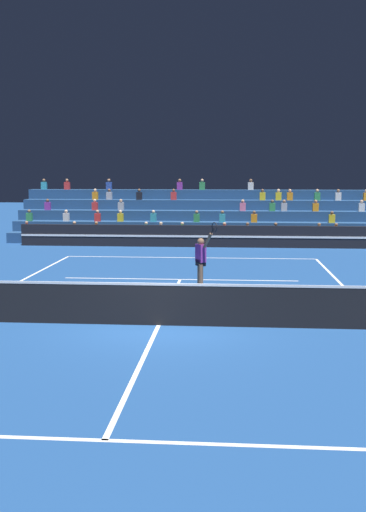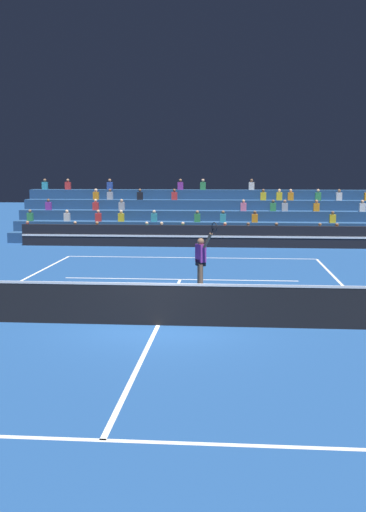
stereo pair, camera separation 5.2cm
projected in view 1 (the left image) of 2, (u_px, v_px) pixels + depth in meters
ground_plane at (159, 325)px, 14.74m from camera, size 120.00×120.00×0.00m
court_lines at (159, 325)px, 14.74m from camera, size 11.10×23.90×0.01m
tennis_net at (159, 304)px, 14.66m from camera, size 12.00×0.10×1.10m
sponsor_banner_wall at (195, 236)px, 30.28m from camera, size 18.00×0.26×1.10m
bleacher_stand at (199, 221)px, 33.97m from camera, size 20.31×4.75×3.38m
tennis_player at (201, 261)px, 18.69m from camera, size 0.75×1.11×2.33m
tennis_ball at (282, 287)px, 19.45m from camera, size 0.07×0.07×0.07m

